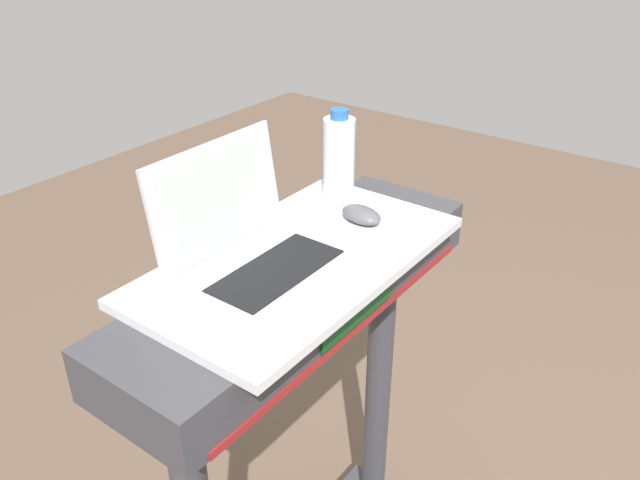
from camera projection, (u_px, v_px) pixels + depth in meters
name	position (u px, v px, depth m)	size (l,w,h in m)	color
desk_board	(300.00, 259.00, 1.30)	(0.68, 0.38, 0.02)	silver
laptop	(253.00, 248.00, 1.22)	(0.32, 0.25, 0.23)	#B7B7BC
computer_mouse	(362.00, 215.00, 1.41)	(0.06, 0.10, 0.03)	#4C4C51
water_bottle	(339.00, 157.00, 1.49)	(0.07, 0.07, 0.21)	silver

